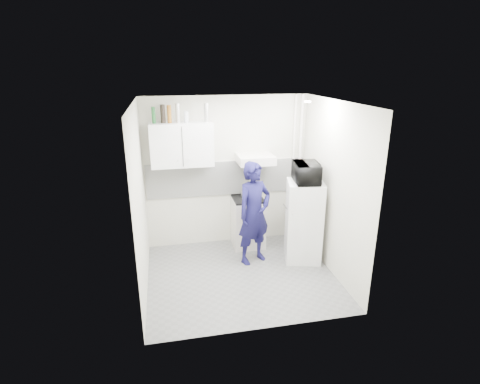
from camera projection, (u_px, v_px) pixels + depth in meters
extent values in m
plane|color=#5E5E5E|center=(241.00, 275.00, 5.74)|extent=(2.80, 2.80, 0.00)
plane|color=white|center=(241.00, 102.00, 4.90)|extent=(2.80, 2.80, 0.00)
plane|color=beige|center=(226.00, 172.00, 6.48)|extent=(2.80, 0.00, 2.80)
plane|color=beige|center=(140.00, 202.00, 5.05)|extent=(0.00, 2.60, 2.60)
plane|color=beige|center=(333.00, 189.00, 5.59)|extent=(0.00, 2.60, 2.60)
imported|color=#110F39|center=(254.00, 213.00, 5.92)|extent=(0.72, 0.62, 1.67)
cube|color=silver|center=(248.00, 222.00, 6.59)|extent=(0.54, 0.54, 0.86)
cube|color=white|center=(304.00, 221.00, 6.04)|extent=(0.67, 0.67, 1.33)
cube|color=black|center=(248.00, 199.00, 6.45)|extent=(0.51, 0.51, 0.03)
cylinder|color=silver|center=(246.00, 195.00, 6.43)|extent=(0.17, 0.17, 0.10)
imported|color=black|center=(307.00, 173.00, 5.77)|extent=(0.60, 0.45, 0.30)
cylinder|color=#144C1E|center=(154.00, 115.00, 5.76)|extent=(0.06, 0.06, 0.26)
cylinder|color=black|center=(163.00, 114.00, 5.78)|extent=(0.07, 0.07, 0.29)
cylinder|color=brown|center=(169.00, 114.00, 5.80)|extent=(0.07, 0.07, 0.28)
cylinder|color=silver|center=(178.00, 113.00, 5.83)|extent=(0.07, 0.07, 0.30)
cylinder|color=#B2B7BC|center=(186.00, 117.00, 5.87)|extent=(0.07, 0.07, 0.18)
cylinder|color=silver|center=(206.00, 113.00, 5.91)|extent=(0.07, 0.07, 0.30)
cube|color=white|center=(182.00, 145.00, 5.99)|extent=(1.00, 0.35, 0.70)
cube|color=silver|center=(255.00, 159.00, 6.24)|extent=(0.60, 0.50, 0.14)
cube|color=white|center=(227.00, 178.00, 6.49)|extent=(2.74, 0.03, 0.60)
cylinder|color=silver|center=(299.00, 169.00, 6.65)|extent=(0.05, 0.05, 2.60)
cylinder|color=silver|center=(293.00, 170.00, 6.63)|extent=(0.04, 0.04, 2.60)
cylinder|color=white|center=(308.00, 102.00, 5.28)|extent=(0.10, 0.10, 0.02)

